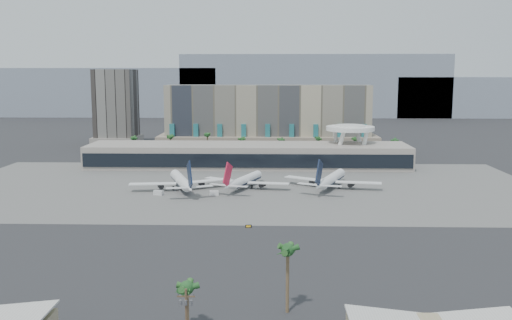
{
  "coord_description": "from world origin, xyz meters",
  "views": [
    {
      "loc": [
        13.18,
        -191.27,
        49.64
      ],
      "look_at": [
        6.36,
        40.0,
        14.19
      ],
      "focal_mm": 40.0,
      "sensor_mm": 36.0,
      "label": 1
    }
  ],
  "objects_px": {
    "airliner_centre": "(245,180)",
    "taxiway_sign": "(248,226)",
    "airliner_right": "(331,179)",
    "utility_pole": "(186,315)",
    "service_vehicle_a": "(159,193)",
    "service_vehicle_b": "(214,193)",
    "airliner_left": "(182,181)"
  },
  "relations": [
    {
      "from": "service_vehicle_a",
      "to": "service_vehicle_b",
      "type": "distance_m",
      "value": 22.8
    },
    {
      "from": "service_vehicle_b",
      "to": "airliner_right",
      "type": "bearing_deg",
      "value": 12.12
    },
    {
      "from": "airliner_centre",
      "to": "utility_pole",
      "type": "bearing_deg",
      "value": -70.48
    },
    {
      "from": "utility_pole",
      "to": "service_vehicle_a",
      "type": "bearing_deg",
      "value": 103.42
    },
    {
      "from": "service_vehicle_a",
      "to": "service_vehicle_b",
      "type": "height_order",
      "value": "service_vehicle_a"
    },
    {
      "from": "service_vehicle_a",
      "to": "airliner_right",
      "type": "bearing_deg",
      "value": 30.49
    },
    {
      "from": "service_vehicle_b",
      "to": "taxiway_sign",
      "type": "relative_size",
      "value": 1.76
    },
    {
      "from": "airliner_left",
      "to": "service_vehicle_a",
      "type": "bearing_deg",
      "value": -145.78
    },
    {
      "from": "airliner_centre",
      "to": "service_vehicle_b",
      "type": "bearing_deg",
      "value": -108.23
    },
    {
      "from": "airliner_centre",
      "to": "service_vehicle_a",
      "type": "bearing_deg",
      "value": -135.75
    },
    {
      "from": "airliner_right",
      "to": "taxiway_sign",
      "type": "height_order",
      "value": "airliner_right"
    },
    {
      "from": "utility_pole",
      "to": "airliner_left",
      "type": "relative_size",
      "value": 0.27
    },
    {
      "from": "airliner_centre",
      "to": "airliner_right",
      "type": "relative_size",
      "value": 0.91
    },
    {
      "from": "airliner_right",
      "to": "airliner_centre",
      "type": "bearing_deg",
      "value": -157.08
    },
    {
      "from": "service_vehicle_a",
      "to": "service_vehicle_b",
      "type": "bearing_deg",
      "value": 18.78
    },
    {
      "from": "airliner_left",
      "to": "airliner_centre",
      "type": "relative_size",
      "value": 1.13
    },
    {
      "from": "airliner_left",
      "to": "taxiway_sign",
      "type": "height_order",
      "value": "airliner_left"
    },
    {
      "from": "taxiway_sign",
      "to": "airliner_left",
      "type": "bearing_deg",
      "value": 110.98
    },
    {
      "from": "airliner_centre",
      "to": "airliner_right",
      "type": "distance_m",
      "value": 37.55
    },
    {
      "from": "service_vehicle_a",
      "to": "utility_pole",
      "type": "bearing_deg",
      "value": -58.96
    },
    {
      "from": "taxiway_sign",
      "to": "service_vehicle_b",
      "type": "bearing_deg",
      "value": 101.46
    },
    {
      "from": "utility_pole",
      "to": "airliner_right",
      "type": "relative_size",
      "value": 0.28
    },
    {
      "from": "utility_pole",
      "to": "airliner_right",
      "type": "bearing_deg",
      "value": 74.73
    },
    {
      "from": "airliner_right",
      "to": "utility_pole",
      "type": "bearing_deg",
      "value": -84.49
    },
    {
      "from": "airliner_centre",
      "to": "taxiway_sign",
      "type": "xyz_separation_m",
      "value": [
        4.38,
        -63.45,
        -3.1
      ]
    },
    {
      "from": "airliner_centre",
      "to": "service_vehicle_b",
      "type": "relative_size",
      "value": 10.68
    },
    {
      "from": "airliner_left",
      "to": "service_vehicle_b",
      "type": "bearing_deg",
      "value": -52.73
    },
    {
      "from": "airliner_left",
      "to": "service_vehicle_b",
      "type": "relative_size",
      "value": 12.05
    },
    {
      "from": "airliner_centre",
      "to": "airliner_right",
      "type": "bearing_deg",
      "value": 22.86
    },
    {
      "from": "utility_pole",
      "to": "taxiway_sign",
      "type": "distance_m",
      "value": 84.43
    },
    {
      "from": "utility_pole",
      "to": "service_vehicle_b",
      "type": "height_order",
      "value": "utility_pole"
    },
    {
      "from": "service_vehicle_a",
      "to": "airliner_left",
      "type": "bearing_deg",
      "value": 70.68
    }
  ]
}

